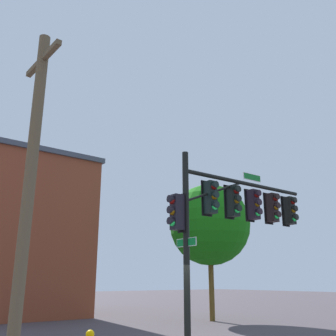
{
  "coord_description": "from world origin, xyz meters",
  "views": [
    {
      "loc": [
        -7.65,
        -9.17,
        2.06
      ],
      "look_at": [
        -0.41,
        0.4,
        5.6
      ],
      "focal_mm": 40.76,
      "sensor_mm": 36.0,
      "label": 1
    }
  ],
  "objects_px": {
    "tree_mid": "(210,224)",
    "utility_pole": "(29,186)",
    "signal_pole_assembly": "(235,211)",
    "brick_building": "(13,235)"
  },
  "relations": [
    {
      "from": "signal_pole_assembly",
      "to": "brick_building",
      "type": "bearing_deg",
      "value": 101.42
    },
    {
      "from": "tree_mid",
      "to": "brick_building",
      "type": "distance_m",
      "value": 12.15
    },
    {
      "from": "utility_pole",
      "to": "tree_mid",
      "type": "distance_m",
      "value": 14.62
    },
    {
      "from": "signal_pole_assembly",
      "to": "tree_mid",
      "type": "distance_m",
      "value": 8.21
    },
    {
      "from": "tree_mid",
      "to": "brick_building",
      "type": "xyz_separation_m",
      "value": [
        -8.09,
        9.06,
        -0.34
      ]
    },
    {
      "from": "tree_mid",
      "to": "utility_pole",
      "type": "bearing_deg",
      "value": -148.27
    },
    {
      "from": "signal_pole_assembly",
      "to": "brick_building",
      "type": "relative_size",
      "value": 0.7
    },
    {
      "from": "signal_pole_assembly",
      "to": "brick_building",
      "type": "distance_m",
      "value": 15.9
    },
    {
      "from": "utility_pole",
      "to": "tree_mid",
      "type": "relative_size",
      "value": 1.04
    },
    {
      "from": "utility_pole",
      "to": "brick_building",
      "type": "height_order",
      "value": "brick_building"
    }
  ]
}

